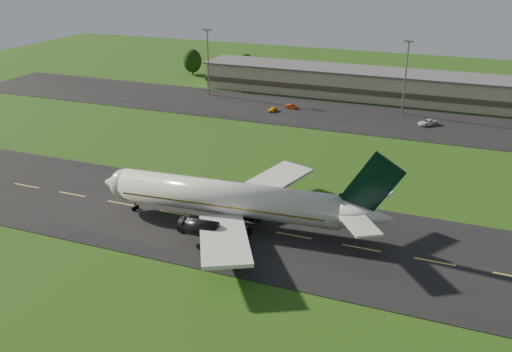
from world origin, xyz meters
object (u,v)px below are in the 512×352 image
at_px(light_mast_centre, 406,69).
at_px(service_vehicle_b, 292,107).
at_px(service_vehicle_c, 427,122).
at_px(terminal, 416,88).
at_px(light_mast_west, 208,54).
at_px(airliner, 232,199).
at_px(service_vehicle_a, 273,109).

bearing_deg(light_mast_centre, service_vehicle_b, -168.20).
relative_size(light_mast_centre, service_vehicle_c, 3.78).
distance_m(terminal, light_mast_west, 64.10).
height_order(airliner, light_mast_west, light_mast_west).
distance_m(airliner, service_vehicle_c, 75.31).
relative_size(airliner, light_mast_centre, 2.52).
height_order(light_mast_west, service_vehicle_c, light_mast_west).
relative_size(light_mast_west, service_vehicle_c, 3.78).
bearing_deg(light_mast_centre, light_mast_west, 180.00).
relative_size(terminal, service_vehicle_a, 41.28).
bearing_deg(airliner, light_mast_centre, 74.48).
bearing_deg(terminal, light_mast_centre, -94.95).
bearing_deg(light_mast_centre, service_vehicle_a, -161.87).
distance_m(airliner, light_mast_west, 91.67).
relative_size(airliner, light_mast_west, 2.52).
distance_m(airliner, service_vehicle_a, 71.25).
height_order(light_mast_centre, service_vehicle_b, light_mast_centre).
relative_size(service_vehicle_b, service_vehicle_c, 0.68).
relative_size(airliner, service_vehicle_a, 14.60).
relative_size(light_mast_centre, service_vehicle_a, 5.79).
relative_size(terminal, service_vehicle_c, 26.93).
bearing_deg(service_vehicle_c, terminal, 145.03).
bearing_deg(service_vehicle_a, light_mast_west, 162.84).
bearing_deg(airliner, service_vehicle_b, 96.85).
bearing_deg(terminal, service_vehicle_b, -144.66).
bearing_deg(light_mast_west, service_vehicle_b, -12.08).
xyz_separation_m(terminal, service_vehicle_b, (-31.77, -22.52, -3.29)).
bearing_deg(light_mast_west, service_vehicle_c, -7.18).
bearing_deg(light_mast_west, service_vehicle_a, -23.66).
relative_size(light_mast_west, service_vehicle_a, 5.79).
distance_m(airliner, light_mast_centre, 81.89).
height_order(terminal, light_mast_west, light_mast_west).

